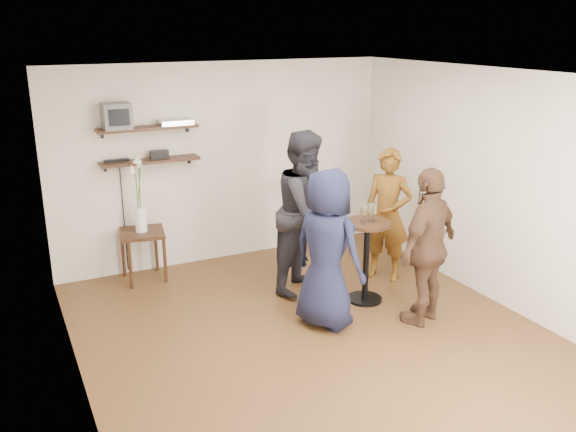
% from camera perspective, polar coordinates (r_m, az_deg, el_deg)
% --- Properties ---
extents(room, '(4.58, 5.08, 2.68)m').
position_cam_1_polar(room, '(5.84, 2.63, 0.21)').
color(room, '#482C17').
rests_on(room, ground).
extents(shelf_upper, '(1.20, 0.25, 0.04)m').
position_cam_1_polar(shelf_upper, '(7.54, -12.98, 8.02)').
color(shelf_upper, black).
rests_on(shelf_upper, room).
extents(shelf_lower, '(1.20, 0.25, 0.04)m').
position_cam_1_polar(shelf_lower, '(7.61, -12.78, 5.06)').
color(shelf_lower, black).
rests_on(shelf_lower, room).
extents(crt_monitor, '(0.32, 0.30, 0.30)m').
position_cam_1_polar(crt_monitor, '(7.45, -15.76, 9.01)').
color(crt_monitor, '#59595B').
rests_on(crt_monitor, shelf_upper).
extents(dvd_deck, '(0.40, 0.24, 0.06)m').
position_cam_1_polar(dvd_deck, '(7.62, -10.47, 8.63)').
color(dvd_deck, silver).
rests_on(dvd_deck, shelf_upper).
extents(radio, '(0.22, 0.10, 0.10)m').
position_cam_1_polar(radio, '(7.63, -11.96, 5.65)').
color(radio, black).
rests_on(radio, shelf_lower).
extents(power_strip, '(0.30, 0.05, 0.03)m').
position_cam_1_polar(power_strip, '(7.58, -15.75, 5.03)').
color(power_strip, black).
rests_on(power_strip, shelf_lower).
extents(side_table, '(0.60, 0.60, 0.63)m').
position_cam_1_polar(side_table, '(7.66, -13.47, -2.14)').
color(side_table, black).
rests_on(side_table, room).
extents(vase_lilies, '(0.19, 0.20, 0.98)m').
position_cam_1_polar(vase_lilies, '(7.53, -13.70, 0.81)').
color(vase_lilies, white).
rests_on(vase_lilies, side_table).
extents(drinks_table, '(0.52, 0.52, 0.95)m').
position_cam_1_polar(drinks_table, '(6.90, 7.36, -3.20)').
color(drinks_table, black).
rests_on(drinks_table, room).
extents(wine_glass_fl, '(0.07, 0.07, 0.21)m').
position_cam_1_polar(wine_glass_fl, '(6.68, 7.14, 0.48)').
color(wine_glass_fl, silver).
rests_on(wine_glass_fl, drinks_table).
extents(wine_glass_fr, '(0.06, 0.06, 0.19)m').
position_cam_1_polar(wine_glass_fr, '(6.77, 8.05, 0.53)').
color(wine_glass_fr, silver).
rests_on(wine_glass_fr, drinks_table).
extents(wine_glass_bl, '(0.07, 0.07, 0.20)m').
position_cam_1_polar(wine_glass_bl, '(6.77, 7.00, 0.67)').
color(wine_glass_bl, silver).
rests_on(wine_glass_bl, drinks_table).
extents(wine_glass_br, '(0.07, 0.07, 0.20)m').
position_cam_1_polar(wine_glass_br, '(6.79, 7.66, 0.64)').
color(wine_glass_br, silver).
rests_on(wine_glass_br, drinks_table).
extents(person_plaid, '(0.67, 0.71, 1.63)m').
position_cam_1_polar(person_plaid, '(7.52, 9.29, 0.12)').
color(person_plaid, red).
rests_on(person_plaid, room).
extents(person_dark, '(1.17, 1.13, 1.91)m').
position_cam_1_polar(person_dark, '(7.08, 1.76, 0.40)').
color(person_dark, black).
rests_on(person_dark, room).
extents(person_navy, '(0.82, 0.97, 1.68)m').
position_cam_1_polar(person_navy, '(6.23, 3.69, -3.13)').
color(person_navy, '#161931').
rests_on(person_navy, room).
extents(person_brown, '(1.06, 0.75, 1.68)m').
position_cam_1_polar(person_brown, '(6.46, 12.98, -2.82)').
color(person_brown, '#4D3221').
rests_on(person_brown, room).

